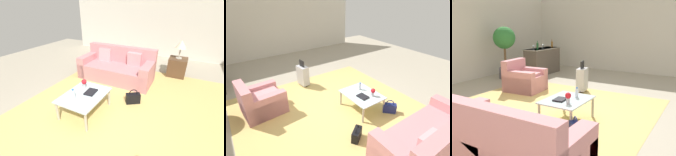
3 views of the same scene
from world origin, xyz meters
The scene contains 19 objects.
ground_plane centered at (0.00, 0.00, 0.00)m, with size 12.00×12.00×0.00m, color #A89E89.
wall_right centered at (5.06, 0.00, 1.55)m, with size 0.12×8.00×3.10m, color beige.
area_rug centered at (-0.60, 0.20, 0.00)m, with size 5.20×4.40×0.01m, color tan.
couch centered at (-2.20, -0.60, 0.31)m, with size 0.96×2.13×0.93m.
armchair centered at (0.89, 1.67, 0.29)m, with size 0.94×1.02×0.85m.
coffee_table centered at (-0.40, -0.50, 0.38)m, with size 0.98×0.77×0.43m.
water_bottle centered at (-0.20, -0.60, 0.53)m, with size 0.06×0.06×0.20m.
coffee_table_book centered at (-0.52, -0.42, 0.45)m, with size 0.26×0.20×0.03m, color black.
flower_vase centered at (-0.62, -0.65, 0.56)m, with size 0.11×0.11×0.21m.
bar_console centered at (3.10, 2.60, 0.49)m, with size 1.53×0.61×0.94m.
wine_glass_leftmost centered at (2.58, 2.60, 1.05)m, with size 0.08×0.08×0.15m.
wine_glass_left_of_centre centered at (3.10, 2.58, 1.05)m, with size 0.08×0.08×0.15m.
wine_glass_right_of_centre centered at (3.62, 2.57, 1.05)m, with size 0.08×0.08×0.15m.
wine_bottle_green centered at (2.66, 2.49, 1.06)m, with size 0.07×0.07×0.30m.
wine_bottle_amber centered at (3.56, 2.49, 1.06)m, with size 0.07×0.07×0.30m.
suitcase_silver centered at (1.60, 0.20, 0.36)m, with size 0.43×0.28×0.85m.
handbag_black centered at (-1.15, 0.28, 0.13)m, with size 0.29×0.34×0.36m.
handbag_navy centered at (-0.93, -0.97, 0.13)m, with size 0.33×0.32×0.36m.
potted_ficus centered at (1.80, 3.20, 1.18)m, with size 0.73×0.73×1.73m.
Camera 3 is at (-4.30, -2.78, 1.84)m, focal length 40.00 mm.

